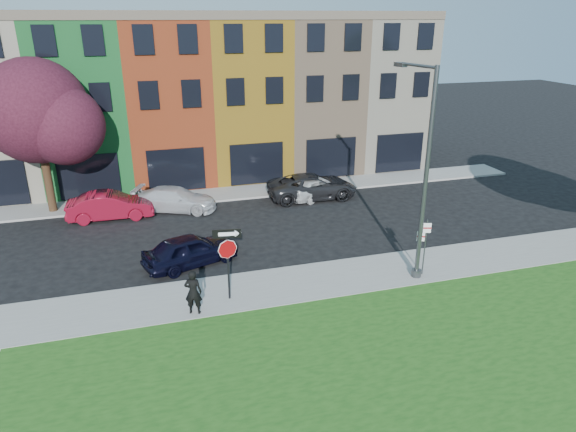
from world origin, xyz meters
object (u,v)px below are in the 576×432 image
object	(u,v)px
man	(193,292)
street_lamp	(422,177)
sedan_near	(191,250)
stop_sign	(227,250)

from	to	relation	value
man	street_lamp	distance (m)	9.76
sedan_near	street_lamp	distance (m)	10.24
stop_sign	street_lamp	bearing A→B (deg)	8.10
sedan_near	stop_sign	bearing A→B (deg)	177.11
stop_sign	sedan_near	distance (m)	3.99
sedan_near	street_lamp	bearing A→B (deg)	-132.60
sedan_near	street_lamp	xyz separation A→B (m)	(8.78, -3.76, 3.68)
man	sedan_near	distance (m)	4.23
man	sedan_near	world-z (taller)	man
man	street_lamp	xyz separation A→B (m)	(9.14, 0.44, 3.41)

